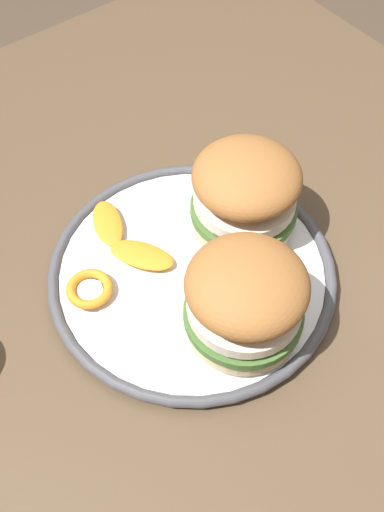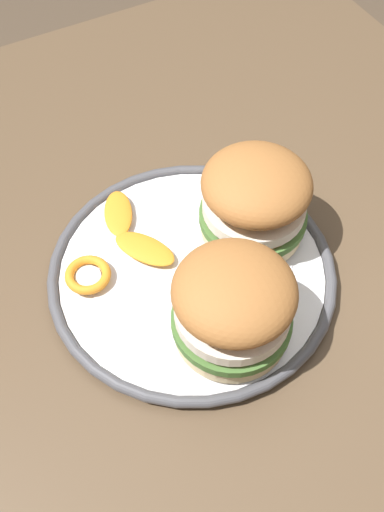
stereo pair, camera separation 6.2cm
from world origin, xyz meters
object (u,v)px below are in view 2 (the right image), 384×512
sandwich_half_left (255,199)px  sandwich_half_right (233,305)px  dining_table (204,373)px  dinner_plate (192,272)px

sandwich_half_left → sandwich_half_right: bearing=139.5°
sandwich_half_right → dining_table: bearing=37.8°
dinner_plate → dining_table: bearing=163.6°
dinner_plate → sandwich_half_right: size_ratio=1.90×
dining_table → sandwich_half_right: 0.17m
dinner_plate → sandwich_half_right: (-0.09, 0.00, 0.06)m
dining_table → sandwich_half_left: (0.08, -0.10, 0.17)m
dinner_plate → sandwich_half_left: sandwich_half_left is taller
dining_table → dinner_plate: size_ratio=3.61×
sandwich_half_left → dining_table: bearing=128.0°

